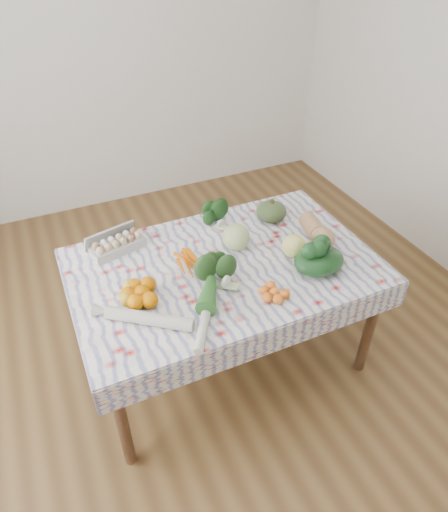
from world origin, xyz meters
The scene contains 17 objects.
ground centered at (0.00, 0.00, 0.00)m, with size 4.50×4.50×0.00m, color brown.
wall_back centered at (0.00, 2.25, 1.40)m, with size 4.00×0.04×2.80m, color silver.
dining_table centered at (0.00, 0.00, 0.68)m, with size 1.60×1.00×0.75m.
tablecloth centered at (0.00, 0.00, 0.76)m, with size 1.66×1.06×0.01m, color white.
egg_carton centered at (-0.50, 0.36, 0.80)m, with size 0.31×0.12×0.08m, color #B8B7B2.
carrot_bunch centered at (-0.19, 0.08, 0.78)m, with size 0.19×0.17×0.03m, color #DC6206.
kale_bunch centered at (0.12, 0.37, 0.83)m, with size 0.15×0.13×0.13m, color #173A14.
kabocha_squash centered at (0.45, 0.29, 0.82)m, with size 0.19×0.19×0.12m, color #3B5028.
cabbage centered at (0.12, 0.11, 0.84)m, with size 0.16×0.16×0.16m, color #AEC378.
butternut_squash centered at (0.59, -0.01, 0.83)m, with size 0.14×0.29×0.14m, color #AF8055.
orange_cluster centered at (-0.49, -0.09, 0.81)m, with size 0.27×0.27×0.09m, color orange.
broccoli centered at (-0.10, -0.14, 0.82)m, with size 0.16×0.16×0.12m, color #264C1D.
mandarin_cluster centered at (0.13, -0.34, 0.79)m, with size 0.18×0.18×0.06m, color orange.
grapefruit centered at (0.39, -0.09, 0.83)m, with size 0.13×0.13×0.13m, color #E2DF71.
spinach_bag centered at (0.44, -0.25, 0.82)m, with size 0.28×0.23×0.12m, color black.
daikon centered at (-0.50, -0.26, 0.79)m, with size 0.06×0.06×0.45m, color beige.
leek centered at (-0.25, -0.34, 0.79)m, with size 0.05×0.05×0.45m, color silver.
Camera 1 is at (-0.81, -1.78, 2.33)m, focal length 32.00 mm.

